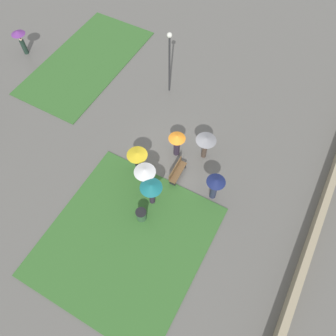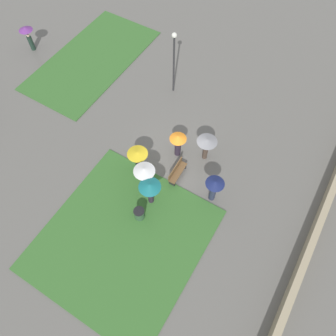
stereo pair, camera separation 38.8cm
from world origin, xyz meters
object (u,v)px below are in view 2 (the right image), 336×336
trash_bin (139,214)px  park_bench (177,171)px  crowd_person_orange (178,142)px  crowd_person_navy (214,187)px  lamp_post (174,56)px  crowd_person_grey (207,144)px  crowd_person_yellow (138,157)px  lone_walker_mid_plaza (27,34)px  crowd_person_white (145,174)px  crowd_person_teal (150,188)px

trash_bin → park_bench: bearing=-6.8°
crowd_person_orange → crowd_person_navy: size_ratio=0.93×
crowd_person_navy → lamp_post: bearing=-132.8°
crowd_person_navy → crowd_person_grey: bearing=-142.0°
lamp_post → crowd_person_orange: bearing=-146.5°
crowd_person_orange → crowd_person_yellow: crowd_person_yellow is taller
crowd_person_grey → crowd_person_navy: crowd_person_navy is taller
crowd_person_orange → crowd_person_grey: crowd_person_grey is taller
crowd_person_yellow → lone_walker_mid_plaza: 13.57m
park_bench → crowd_person_yellow: (-0.74, 2.11, 0.79)m
crowd_person_yellow → crowd_person_white: size_ratio=0.90×
park_bench → crowd_person_navy: bearing=-96.9°
lamp_post → trash_bin: bearing=-160.2°
crowd_person_navy → crowd_person_yellow: bearing=-81.7°
lamp_post → crowd_person_grey: bearing=-130.4°
park_bench → crowd_person_grey: size_ratio=0.86×
crowd_person_orange → crowd_person_teal: bearing=124.8°
trash_bin → crowd_person_teal: crowd_person_teal is taller
trash_bin → lone_walker_mid_plaza: 16.19m
crowd_person_white → crowd_person_navy: (1.31, -3.54, -0.10)m
crowd_person_teal → lone_walker_mid_plaza: crowd_person_teal is taller
trash_bin → crowd_person_navy: crowd_person_navy is taller
crowd_person_grey → crowd_person_white: (-3.51, 1.92, 0.00)m
crowd_person_orange → crowd_person_grey: (0.62, -1.53, 0.19)m
crowd_person_white → lone_walker_mid_plaza: 14.77m
lone_walker_mid_plaza → park_bench: bearing=-6.5°
trash_bin → crowd_person_grey: size_ratio=0.45×
park_bench → crowd_person_grey: bearing=-23.4°
lamp_post → lone_walker_mid_plaza: lamp_post is taller
park_bench → crowd_person_white: (-1.53, 1.13, 0.96)m
crowd_person_yellow → crowd_person_navy: (0.51, -4.52, 0.08)m
crowd_person_white → crowd_person_grey: bearing=-84.5°
crowd_person_orange → crowd_person_grey: size_ratio=0.97×
park_bench → crowd_person_navy: crowd_person_navy is taller
crowd_person_white → crowd_person_navy: crowd_person_white is taller
park_bench → crowd_person_orange: crowd_person_orange is taller
crowd_person_orange → lone_walker_mid_plaza: size_ratio=0.93×
crowd_person_navy → lone_walker_mid_plaza: 17.76m
crowd_person_teal → crowd_person_white: bearing=89.5°
crowd_person_grey → crowd_person_yellow: bearing=17.8°
crowd_person_navy → lone_walker_mid_plaza: bearing=-101.6°
crowd_person_grey → crowd_person_teal: size_ratio=0.92×
trash_bin → crowd_person_teal: bearing=-0.6°
park_bench → crowd_person_teal: 2.45m
crowd_person_orange → park_bench: bearing=147.5°
park_bench → lamp_post: (5.75, 3.64, 2.47)m
crowd_person_grey → park_bench: bearing=42.9°
crowd_person_grey → lamp_post: bearing=-65.7°
park_bench → crowd_person_navy: (-0.22, -2.41, 0.86)m
crowd_person_teal → crowd_person_white: 0.99m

